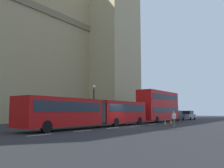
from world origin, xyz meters
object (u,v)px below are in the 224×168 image
object	(u,v)px
sedan_trailing	(188,115)
traffic_cone_middle	(171,122)
articulated_bus	(95,111)
sedan_lead	(176,116)
double_decker_bus	(159,105)
pedestrian_near_cones	(174,118)
street_lamp	(94,101)
traffic_cone_west	(165,123)

from	to	relation	value
sedan_trailing	traffic_cone_middle	distance (m)	19.01
articulated_bus	sedan_lead	distance (m)	24.57
double_decker_bus	pedestrian_near_cones	bearing A→B (deg)	-147.56
articulated_bus	traffic_cone_middle	bearing A→B (deg)	-18.66
street_lamp	traffic_cone_middle	bearing A→B (deg)	-53.35
traffic_cone_middle	traffic_cone_west	bearing A→B (deg)	-174.02
sedan_lead	traffic_cone_west	size ratio (longest dim) A/B	7.59
double_decker_bus	pedestrian_near_cones	distance (m)	11.55
double_decker_bus	traffic_cone_west	world-z (taller)	double_decker_bus
sedan_trailing	street_lamp	world-z (taller)	street_lamp
sedan_lead	pedestrian_near_cones	bearing A→B (deg)	-160.50
double_decker_bus	sedan_lead	size ratio (longest dim) A/B	2.49
sedan_trailing	traffic_cone_west	distance (m)	21.68
articulated_bus	sedan_trailing	size ratio (longest dim) A/B	4.19
street_lamp	sedan_lead	bearing A→B (deg)	-12.67
sedan_trailing	traffic_cone_middle	size ratio (longest dim) A/B	7.59
sedan_trailing	double_decker_bus	bearing A→B (deg)	178.78
double_decker_bus	pedestrian_near_cones	size ratio (longest dim) A/B	6.47
traffic_cone_middle	street_lamp	world-z (taller)	street_lamp
double_decker_bus	sedan_lead	xyz separation A→B (m)	(8.14, 0.17, -1.80)
sedan_lead	pedestrian_near_cones	size ratio (longest dim) A/B	2.60
pedestrian_near_cones	traffic_cone_west	bearing A→B (deg)	43.02
sedan_lead	traffic_cone_west	xyz separation A→B (m)	(-15.68, -4.35, -0.63)
sedan_trailing	pedestrian_near_cones	size ratio (longest dim) A/B	2.60
articulated_bus	street_lamp	size ratio (longest dim) A/B	3.50
double_decker_bus	traffic_cone_west	bearing A→B (deg)	-151.03
sedan_trailing	street_lamp	distance (m)	25.45
traffic_cone_west	traffic_cone_middle	world-z (taller)	same
sedan_lead	articulated_bus	bearing A→B (deg)	-179.59
articulated_bus	traffic_cone_middle	world-z (taller)	articulated_bus
traffic_cone_west	pedestrian_near_cones	xyz separation A→B (m)	(-2.08, -1.94, 0.63)
double_decker_bus	traffic_cone_west	size ratio (longest dim) A/B	18.86
articulated_bus	traffic_cone_middle	distance (m)	12.26
sedan_lead	street_lamp	xyz separation A→B (m)	(-19.27, 4.33, 2.14)
pedestrian_near_cones	sedan_lead	bearing A→B (deg)	19.50
sedan_lead	traffic_cone_west	bearing A→B (deg)	-164.50
sedan_trailing	traffic_cone_middle	bearing A→B (deg)	-169.06
sedan_lead	pedestrian_near_cones	world-z (taller)	sedan_lead
traffic_cone_west	street_lamp	distance (m)	9.79
sedan_lead	sedan_trailing	size ratio (longest dim) A/B	1.00
traffic_cone_middle	street_lamp	xyz separation A→B (m)	(-6.25, 8.40, 2.77)
traffic_cone_west	street_lamp	size ratio (longest dim) A/B	0.11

